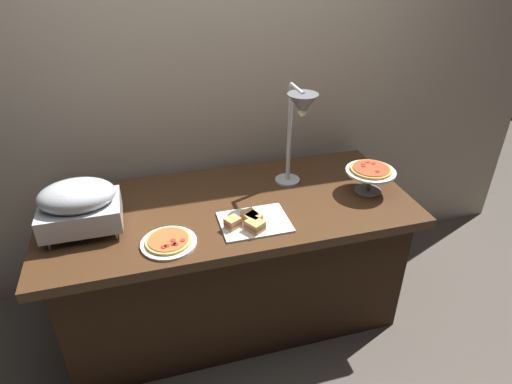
{
  "coord_description": "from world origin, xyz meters",
  "views": [
    {
      "loc": [
        -0.39,
        -1.88,
        1.97
      ],
      "look_at": [
        0.14,
        0.0,
        0.81
      ],
      "focal_mm": 30.49,
      "sensor_mm": 36.0,
      "label": 1
    }
  ],
  "objects_px": {
    "pizza_plate_front": "(169,242)",
    "sandwich_platter": "(251,222)",
    "pizza_plate_center": "(370,173)",
    "chafing_dish": "(79,204)",
    "sauce_cup_near": "(106,192)",
    "heat_lamp": "(299,114)"
  },
  "relations": [
    {
      "from": "pizza_plate_front",
      "to": "sandwich_platter",
      "type": "distance_m",
      "value": 0.4
    },
    {
      "from": "pizza_plate_front",
      "to": "pizza_plate_center",
      "type": "bearing_deg",
      "value": 9.38
    },
    {
      "from": "pizza_plate_front",
      "to": "sandwich_platter",
      "type": "relative_size",
      "value": 0.76
    },
    {
      "from": "chafing_dish",
      "to": "sandwich_platter",
      "type": "relative_size",
      "value": 1.08
    },
    {
      "from": "pizza_plate_center",
      "to": "sandwich_platter",
      "type": "bearing_deg",
      "value": -168.76
    },
    {
      "from": "pizza_plate_front",
      "to": "sauce_cup_near",
      "type": "height_order",
      "value": "same"
    },
    {
      "from": "pizza_plate_center",
      "to": "sauce_cup_near",
      "type": "distance_m",
      "value": 1.42
    },
    {
      "from": "pizza_plate_front",
      "to": "sauce_cup_near",
      "type": "relative_size",
      "value": 4.04
    },
    {
      "from": "chafing_dish",
      "to": "pizza_plate_center",
      "type": "distance_m",
      "value": 1.47
    },
    {
      "from": "heat_lamp",
      "to": "pizza_plate_front",
      "type": "distance_m",
      "value": 0.88
    },
    {
      "from": "heat_lamp",
      "to": "pizza_plate_center",
      "type": "xyz_separation_m",
      "value": [
        0.38,
        -0.1,
        -0.33
      ]
    },
    {
      "from": "pizza_plate_center",
      "to": "sauce_cup_near",
      "type": "bearing_deg",
      "value": 165.83
    },
    {
      "from": "sauce_cup_near",
      "to": "pizza_plate_center",
      "type": "bearing_deg",
      "value": -14.17
    },
    {
      "from": "heat_lamp",
      "to": "sauce_cup_near",
      "type": "height_order",
      "value": "heat_lamp"
    },
    {
      "from": "pizza_plate_front",
      "to": "heat_lamp",
      "type": "bearing_deg",
      "value": 21.46
    },
    {
      "from": "heat_lamp",
      "to": "sandwich_platter",
      "type": "relative_size",
      "value": 1.71
    },
    {
      "from": "pizza_plate_center",
      "to": "sandwich_platter",
      "type": "relative_size",
      "value": 0.8
    },
    {
      "from": "heat_lamp",
      "to": "pizza_plate_front",
      "type": "xyz_separation_m",
      "value": [
        -0.71,
        -0.28,
        -0.43
      ]
    },
    {
      "from": "sandwich_platter",
      "to": "pizza_plate_center",
      "type": "bearing_deg",
      "value": 11.24
    },
    {
      "from": "pizza_plate_front",
      "to": "sauce_cup_near",
      "type": "bearing_deg",
      "value": 117.63
    },
    {
      "from": "sandwich_platter",
      "to": "sauce_cup_near",
      "type": "xyz_separation_m",
      "value": [
        -0.68,
        0.48,
        -0.0
      ]
    },
    {
      "from": "chafing_dish",
      "to": "heat_lamp",
      "type": "bearing_deg",
      "value": 3.55
    }
  ]
}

